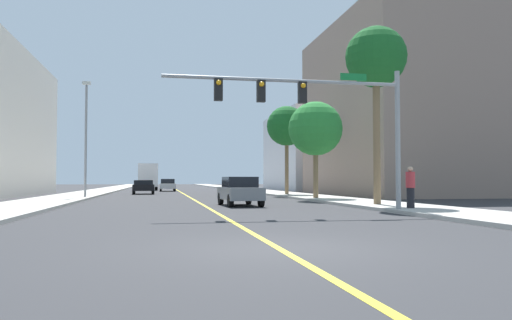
{
  "coord_description": "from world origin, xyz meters",
  "views": [
    {
      "loc": [
        -2.29,
        -9.47,
        1.33
      ],
      "look_at": [
        2.43,
        14.7,
        2.31
      ],
      "focal_mm": 34.97,
      "sensor_mm": 36.0,
      "label": 1
    }
  ],
  "objects_px": {
    "palm_near": "(376,59)",
    "pedestrian": "(410,187)",
    "palm_mid": "(315,129)",
    "delivery_truck": "(148,176)",
    "car_black": "(143,187)",
    "palm_far": "(287,126)",
    "traffic_signal_mast": "(319,105)",
    "street_lamp": "(86,133)",
    "car_gray": "(240,191)",
    "car_silver": "(168,185)"
  },
  "relations": [
    {
      "from": "palm_far",
      "to": "car_black",
      "type": "bearing_deg",
      "value": 147.54
    },
    {
      "from": "car_gray",
      "to": "pedestrian",
      "type": "distance_m",
      "value": 8.65
    },
    {
      "from": "traffic_signal_mast",
      "to": "pedestrian",
      "type": "relative_size",
      "value": 5.48
    },
    {
      "from": "traffic_signal_mast",
      "to": "palm_far",
      "type": "height_order",
      "value": "palm_far"
    },
    {
      "from": "delivery_truck",
      "to": "car_black",
      "type": "bearing_deg",
      "value": -91.35
    },
    {
      "from": "palm_near",
      "to": "palm_far",
      "type": "bearing_deg",
      "value": 90.07
    },
    {
      "from": "traffic_signal_mast",
      "to": "palm_far",
      "type": "bearing_deg",
      "value": 78.82
    },
    {
      "from": "street_lamp",
      "to": "palm_mid",
      "type": "xyz_separation_m",
      "value": [
        15.06,
        -4.92,
        0.06
      ]
    },
    {
      "from": "traffic_signal_mast",
      "to": "car_black",
      "type": "xyz_separation_m",
      "value": [
        -7.57,
        28.68,
        -3.58
      ]
    },
    {
      "from": "palm_near",
      "to": "car_gray",
      "type": "relative_size",
      "value": 2.21
    },
    {
      "from": "pedestrian",
      "to": "palm_near",
      "type": "bearing_deg",
      "value": -122.09
    },
    {
      "from": "pedestrian",
      "to": "car_black",
      "type": "bearing_deg",
      "value": -98.46
    },
    {
      "from": "car_gray",
      "to": "pedestrian",
      "type": "xyz_separation_m",
      "value": [
        6.25,
        -5.98,
        0.25
      ]
    },
    {
      "from": "car_black",
      "to": "car_silver",
      "type": "bearing_deg",
      "value": 76.31
    },
    {
      "from": "car_silver",
      "to": "delivery_truck",
      "type": "height_order",
      "value": "delivery_truck"
    },
    {
      "from": "palm_near",
      "to": "street_lamp",
      "type": "bearing_deg",
      "value": 138.6
    },
    {
      "from": "palm_far",
      "to": "delivery_truck",
      "type": "bearing_deg",
      "value": 114.66
    },
    {
      "from": "traffic_signal_mast",
      "to": "palm_near",
      "type": "distance_m",
      "value": 6.46
    },
    {
      "from": "street_lamp",
      "to": "palm_far",
      "type": "height_order",
      "value": "street_lamp"
    },
    {
      "from": "traffic_signal_mast",
      "to": "delivery_truck",
      "type": "relative_size",
      "value": 1.34
    },
    {
      "from": "palm_mid",
      "to": "pedestrian",
      "type": "distance_m",
      "value": 12.54
    },
    {
      "from": "car_black",
      "to": "delivery_truck",
      "type": "relative_size",
      "value": 0.55
    },
    {
      "from": "palm_mid",
      "to": "traffic_signal_mast",
      "type": "bearing_deg",
      "value": -107.22
    },
    {
      "from": "traffic_signal_mast",
      "to": "car_black",
      "type": "bearing_deg",
      "value": 104.78
    },
    {
      "from": "car_silver",
      "to": "delivery_truck",
      "type": "relative_size",
      "value": 0.61
    },
    {
      "from": "car_black",
      "to": "palm_mid",
      "type": "bearing_deg",
      "value": -56.09
    },
    {
      "from": "car_gray",
      "to": "street_lamp",
      "type": "bearing_deg",
      "value": 126.86
    },
    {
      "from": "car_gray",
      "to": "car_silver",
      "type": "relative_size",
      "value": 0.9
    },
    {
      "from": "palm_far",
      "to": "car_black",
      "type": "xyz_separation_m",
      "value": [
        -11.76,
        7.48,
        -5.05
      ]
    },
    {
      "from": "palm_mid",
      "to": "palm_near",
      "type": "bearing_deg",
      "value": -87.88
    },
    {
      "from": "street_lamp",
      "to": "palm_mid",
      "type": "distance_m",
      "value": 15.84
    },
    {
      "from": "palm_mid",
      "to": "car_black",
      "type": "distance_m",
      "value": 20.18
    },
    {
      "from": "traffic_signal_mast",
      "to": "car_gray",
      "type": "height_order",
      "value": "traffic_signal_mast"
    },
    {
      "from": "street_lamp",
      "to": "delivery_truck",
      "type": "bearing_deg",
      "value": 82.96
    },
    {
      "from": "palm_near",
      "to": "palm_mid",
      "type": "relative_size",
      "value": 1.38
    },
    {
      "from": "palm_far",
      "to": "palm_mid",
      "type": "bearing_deg",
      "value": -91.99
    },
    {
      "from": "palm_far",
      "to": "car_gray",
      "type": "xyz_separation_m",
      "value": [
        -6.28,
        -14.67,
        -4.97
      ]
    },
    {
      "from": "palm_near",
      "to": "pedestrian",
      "type": "distance_m",
      "value": 7.05
    },
    {
      "from": "traffic_signal_mast",
      "to": "palm_far",
      "type": "distance_m",
      "value": 21.66
    },
    {
      "from": "delivery_truck",
      "to": "pedestrian",
      "type": "relative_size",
      "value": 4.09
    },
    {
      "from": "traffic_signal_mast",
      "to": "car_black",
      "type": "relative_size",
      "value": 2.44
    },
    {
      "from": "street_lamp",
      "to": "palm_near",
      "type": "xyz_separation_m",
      "value": [
        15.38,
        -13.56,
        2.63
      ]
    },
    {
      "from": "palm_near",
      "to": "delivery_truck",
      "type": "bearing_deg",
      "value": 105.34
    },
    {
      "from": "delivery_truck",
      "to": "street_lamp",
      "type": "bearing_deg",
      "value": -98.34
    },
    {
      "from": "street_lamp",
      "to": "palm_mid",
      "type": "relative_size",
      "value": 1.27
    },
    {
      "from": "car_black",
      "to": "car_silver",
      "type": "xyz_separation_m",
      "value": [
        2.39,
        11.07,
        0.04
      ]
    },
    {
      "from": "palm_near",
      "to": "palm_far",
      "type": "height_order",
      "value": "palm_near"
    },
    {
      "from": "palm_near",
      "to": "car_silver",
      "type": "distance_m",
      "value": 37.61
    },
    {
      "from": "traffic_signal_mast",
      "to": "car_black",
      "type": "distance_m",
      "value": 29.88
    },
    {
      "from": "delivery_truck",
      "to": "traffic_signal_mast",
      "type": "bearing_deg",
      "value": -82.13
    }
  ]
}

